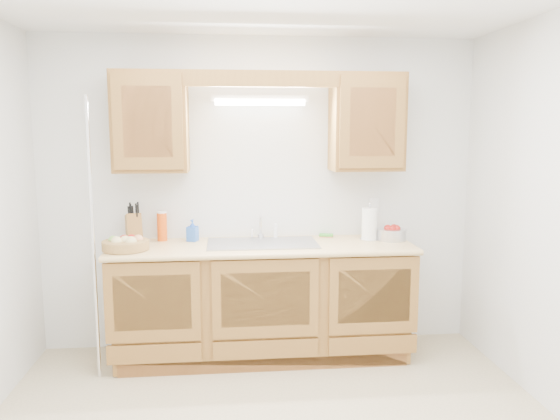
{
  "coord_description": "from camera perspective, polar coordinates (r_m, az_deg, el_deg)",
  "views": [
    {
      "loc": [
        -0.27,
        -2.9,
        1.76
      ],
      "look_at": [
        0.1,
        0.85,
        1.21
      ],
      "focal_mm": 35.0,
      "sensor_mm": 36.0,
      "label": 1
    }
  ],
  "objects": [
    {
      "name": "paper_towel",
      "position": [
        4.38,
        9.32,
        -1.49
      ],
      "size": [
        0.15,
        0.15,
        0.3
      ],
      "rotation": [
        0.0,
        0.0,
        0.33
      ],
      "color": "silver",
      "rests_on": "countertop"
    },
    {
      "name": "valance",
      "position": [
        4.11,
        -1.92,
        13.56
      ],
      "size": [
        2.2,
        0.05,
        0.12
      ],
      "primitive_type": "cube",
      "color": "olive",
      "rests_on": "room"
    },
    {
      "name": "sink",
      "position": [
        4.22,
        -1.84,
        -4.5
      ],
      "size": [
        0.84,
        0.46,
        0.36
      ],
      "color": "#9E9EA3",
      "rests_on": "countertop"
    },
    {
      "name": "base_cabinets",
      "position": [
        4.32,
        -1.82,
        -9.55
      ],
      "size": [
        2.2,
        0.6,
        0.86
      ],
      "primitive_type": "cube",
      "color": "olive",
      "rests_on": "ground"
    },
    {
      "name": "upper_cabinet_right",
      "position": [
        4.37,
        9.02,
        9.02
      ],
      "size": [
        0.55,
        0.33,
        0.75
      ],
      "primitive_type": "cube",
      "color": "olive",
      "rests_on": "room"
    },
    {
      "name": "knife_block",
      "position": [
        4.37,
        -15.03,
        -1.82
      ],
      "size": [
        0.16,
        0.21,
        0.33
      ],
      "rotation": [
        0.0,
        0.0,
        0.29
      ],
      "color": "olive",
      "rests_on": "countertop"
    },
    {
      "name": "wire_shelf_pole",
      "position": [
        4.02,
        -18.95,
        -3.1
      ],
      "size": [
        0.03,
        0.03,
        2.0
      ],
      "primitive_type": "cylinder",
      "color": "silver",
      "rests_on": "ground"
    },
    {
      "name": "room",
      "position": [
        2.96,
        -0.32,
        -1.68
      ],
      "size": [
        3.52,
        3.5,
        2.5
      ],
      "color": "#C9B791",
      "rests_on": "ground"
    },
    {
      "name": "apple_bowl",
      "position": [
        4.43,
        11.56,
        -2.4
      ],
      "size": [
        0.31,
        0.31,
        0.12
      ],
      "rotation": [
        0.0,
        0.0,
        -0.39
      ],
      "color": "silver",
      "rests_on": "countertop"
    },
    {
      "name": "sponge",
      "position": [
        4.5,
        4.84,
        -2.68
      ],
      "size": [
        0.13,
        0.1,
        0.02
      ],
      "rotation": [
        0.0,
        0.0,
        -0.27
      ],
      "color": "#CC333F",
      "rests_on": "countertop"
    },
    {
      "name": "fruit_basket",
      "position": [
        4.13,
        -15.83,
        -3.41
      ],
      "size": [
        0.37,
        0.37,
        0.1
      ],
      "rotation": [
        0.0,
        0.0,
        -0.11
      ],
      "color": "#B38548",
      "rests_on": "countertop"
    },
    {
      "name": "soap_bottle",
      "position": [
        4.34,
        -9.13,
        -2.11
      ],
      "size": [
        0.1,
        0.1,
        0.17
      ],
      "primitive_type": "imported",
      "rotation": [
        0.0,
        0.0,
        -0.35
      ],
      "color": "blue",
      "rests_on": "countertop"
    },
    {
      "name": "fluorescent_fixture",
      "position": [
        4.33,
        -2.11,
        11.4
      ],
      "size": [
        0.76,
        0.08,
        0.08
      ],
      "color": "white",
      "rests_on": "room"
    },
    {
      "name": "upper_cabinet_left",
      "position": [
        4.27,
        -13.35,
        8.92
      ],
      "size": [
        0.55,
        0.33,
        0.75
      ],
      "primitive_type": "cube",
      "color": "olive",
      "rests_on": "room"
    },
    {
      "name": "outlet_plate",
      "position": [
        4.6,
        9.79,
        0.52
      ],
      "size": [
        0.08,
        0.01,
        0.12
      ],
      "primitive_type": "cube",
      "color": "white",
      "rests_on": "room"
    },
    {
      "name": "orange_canister",
      "position": [
        4.4,
        -12.22,
        -1.65
      ],
      "size": [
        0.09,
        0.09,
        0.23
      ],
      "rotation": [
        0.0,
        0.0,
        -0.12
      ],
      "color": "#DB4A0C",
      "rests_on": "countertop"
    },
    {
      "name": "countertop",
      "position": [
        4.19,
        -1.83,
        -3.87
      ],
      "size": [
        2.3,
        0.63,
        0.04
      ],
      "primitive_type": "cube",
      "color": "tan",
      "rests_on": "base_cabinets"
    }
  ]
}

